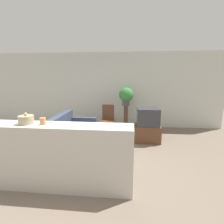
# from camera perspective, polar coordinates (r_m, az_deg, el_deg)

# --- Properties ---
(ground_plane) EXTENTS (14.00, 14.00, 0.00)m
(ground_plane) POSITION_cam_1_polar(r_m,az_deg,el_deg) (3.73, -14.71, -18.67)
(ground_plane) COLOR #756656
(wall_back) EXTENTS (9.00, 0.06, 2.70)m
(wall_back) POSITION_cam_1_polar(r_m,az_deg,el_deg) (6.56, -4.83, 7.13)
(wall_back) COLOR silver
(wall_back) RESTS_ON ground_plane
(couch) EXTENTS (0.98, 1.86, 0.80)m
(couch) POSITION_cam_1_polar(r_m,az_deg,el_deg) (4.96, -13.16, -7.30)
(couch) COLOR #384256
(couch) RESTS_ON ground_plane
(tv_stand) EXTENTS (0.72, 0.59, 0.48)m
(tv_stand) POSITION_cam_1_polar(r_m,az_deg,el_deg) (5.22, 11.46, -6.70)
(tv_stand) COLOR brown
(tv_stand) RESTS_ON ground_plane
(television) EXTENTS (0.63, 0.56, 0.49)m
(television) POSITION_cam_1_polar(r_m,az_deg,el_deg) (5.09, 11.61, -1.50)
(television) COLOR #333338
(television) RESTS_ON tv_stand
(wooden_chair) EXTENTS (0.44, 0.44, 0.93)m
(wooden_chair) POSITION_cam_1_polar(r_m,az_deg,el_deg) (5.79, -1.40, -1.95)
(wooden_chair) COLOR brown
(wooden_chair) RESTS_ON ground_plane
(plant_stand) EXTENTS (0.14, 0.14, 0.87)m
(plant_stand) POSITION_cam_1_polar(r_m,az_deg,el_deg) (6.06, 4.51, -2.01)
(plant_stand) COLOR brown
(plant_stand) RESTS_ON ground_plane
(potted_plant) EXTENTS (0.48, 0.48, 0.62)m
(potted_plant) POSITION_cam_1_polar(r_m,az_deg,el_deg) (5.93, 4.63, 5.40)
(potted_plant) COLOR #4C4C51
(potted_plant) RESTS_ON plant_stand
(foreground_counter) EXTENTS (2.57, 0.44, 1.10)m
(foreground_counter) POSITION_cam_1_polar(r_m,az_deg,el_deg) (3.14, -17.92, -13.61)
(foreground_counter) COLOR beige
(foreground_counter) RESTS_ON ground_plane
(decorative_bowl) EXTENTS (0.24, 0.24, 0.19)m
(decorative_bowl) POSITION_cam_1_polar(r_m,az_deg,el_deg) (3.16, -26.25, -2.26)
(decorative_bowl) COLOR tan
(decorative_bowl) RESTS_ON foreground_counter
(candle_jar) EXTENTS (0.09, 0.09, 0.11)m
(candle_jar) POSITION_cam_1_polar(r_m,az_deg,el_deg) (3.02, -21.67, -2.76)
(candle_jar) COLOR #C6844C
(candle_jar) RESTS_ON foreground_counter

